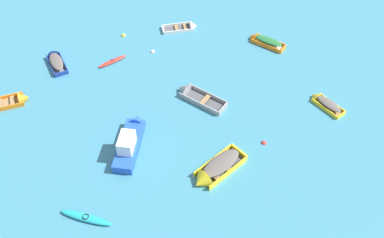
% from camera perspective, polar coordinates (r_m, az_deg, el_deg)
% --- Properties ---
extents(rowboat_orange_outer_right, '(3.27, 3.52, 1.05)m').
position_cam_1_polar(rowboat_orange_outer_right, '(42.80, 9.54, 10.41)').
color(rowboat_orange_outer_right, beige).
rests_on(rowboat_orange_outer_right, ground_plane).
extents(rowboat_yellow_near_camera, '(2.21, 3.32, 0.98)m').
position_cam_1_polar(rowboat_yellow_near_camera, '(37.66, 17.28, 2.24)').
color(rowboat_yellow_near_camera, '#99754C').
rests_on(rowboat_yellow_near_camera, ground_plane).
extents(rowboat_deep_blue_far_right, '(1.96, 3.74, 1.16)m').
position_cam_1_polar(rowboat_deep_blue_far_right, '(41.98, -17.93, 7.64)').
color(rowboat_deep_blue_far_right, gray).
rests_on(rowboat_deep_blue_far_right, ground_plane).
extents(rowboat_white_near_left, '(3.62, 1.48, 1.17)m').
position_cam_1_polar(rowboat_white_near_left, '(44.25, -0.58, 12.27)').
color(rowboat_white_near_left, '#4C4C51').
rests_on(rowboat_white_near_left, ground_plane).
extents(rowboat_grey_near_right, '(4.06, 4.43, 1.36)m').
position_cam_1_polar(rowboat_grey_near_right, '(36.71, -0.06, 3.43)').
color(rowboat_grey_near_right, '#4C4C51').
rests_on(rowboat_grey_near_right, ground_plane).
extents(motor_launch_blue_midfield_right, '(3.35, 5.59, 2.11)m').
position_cam_1_polar(motor_launch_blue_midfield_right, '(33.04, -8.33, -2.85)').
color(motor_launch_blue_midfield_right, blue).
rests_on(motor_launch_blue_midfield_right, ground_plane).
extents(kayak_turquoise_cluster_inner, '(3.53, 2.41, 0.36)m').
position_cam_1_polar(kayak_turquoise_cluster_inner, '(30.32, -14.07, -12.76)').
color(kayak_turquoise_cluster_inner, teal).
rests_on(kayak_turquoise_cluster_inner, ground_plane).
extents(kayak_red_outer_left, '(2.89, 1.52, 0.28)m').
position_cam_1_polar(kayak_red_outer_left, '(40.71, -10.67, 7.63)').
color(kayak_red_outer_left, red).
rests_on(kayak_red_outer_left, ground_plane).
extents(rowboat_orange_far_left, '(4.14, 1.67, 1.27)m').
position_cam_1_polar(rowboat_orange_far_left, '(39.15, -22.68, 2.28)').
color(rowboat_orange_far_left, '#99754C').
rests_on(rowboat_orange_far_left, ground_plane).
extents(rowboat_yellow_cluster_outer, '(4.78, 3.57, 1.54)m').
position_cam_1_polar(rowboat_yellow_cluster_outer, '(31.26, 2.92, -7.01)').
color(rowboat_yellow_cluster_outer, '#4C4C51').
rests_on(rowboat_yellow_cluster_outer, ground_plane).
extents(mooring_buoy_midfield, '(0.41, 0.41, 0.41)m').
position_cam_1_polar(mooring_buoy_midfield, '(41.49, -5.31, 8.99)').
color(mooring_buoy_midfield, silver).
rests_on(mooring_buoy_midfield, ground_plane).
extents(mooring_buoy_outer_edge, '(0.40, 0.40, 0.40)m').
position_cam_1_polar(mooring_buoy_outer_edge, '(33.78, 9.64, -3.20)').
color(mooring_buoy_outer_edge, red).
rests_on(mooring_buoy_outer_edge, ground_plane).
extents(mooring_buoy_trailing, '(0.44, 0.44, 0.44)m').
position_cam_1_polar(mooring_buoy_trailing, '(43.87, -9.21, 11.00)').
color(mooring_buoy_trailing, yellow).
rests_on(mooring_buoy_trailing, ground_plane).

